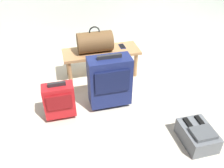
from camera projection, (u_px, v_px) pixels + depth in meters
ground_plane at (104, 110)px, 2.73m from camera, size 6.60×6.60×0.00m
bench at (101, 54)px, 3.14m from camera, size 1.00×0.36×0.38m
duffel_bag_brown at (95, 42)px, 3.02m from camera, size 0.44×0.26×0.34m
cell_phone at (122, 46)px, 3.20m from camera, size 0.07×0.14×0.01m
suitcase_upright_navy at (110, 81)px, 2.61m from camera, size 0.46×0.25×0.66m
suitcase_small_red at (59, 100)px, 2.50m from camera, size 0.32×0.18×0.46m
backpack_grey at (197, 135)px, 2.29m from camera, size 0.28×0.38×0.21m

